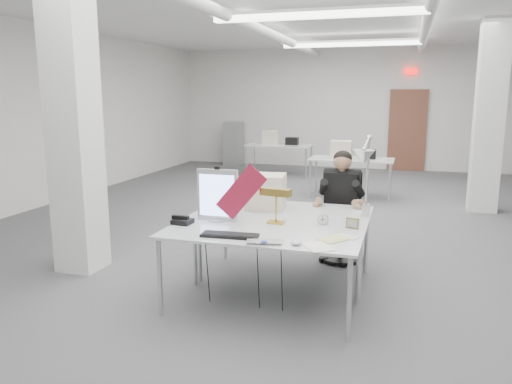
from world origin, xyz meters
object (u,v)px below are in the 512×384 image
beige_monitor (266,192)px  architect_lamp (365,180)px  seated_person (342,188)px  desk_main (262,233)px  laptop (264,244)px  bankers_lamp (276,206)px  desk_phone (183,222)px  office_chair (341,218)px  monitor (218,195)px

beige_monitor → architect_lamp: 1.12m
seated_person → architect_lamp: 1.03m
desk_main → beige_monitor: (-0.21, 0.89, 0.20)m
seated_person → beige_monitor: size_ratio=2.28×
desk_main → laptop: (0.13, -0.39, 0.02)m
bankers_lamp → seated_person: bearing=79.2°
bankers_lamp → beige_monitor: (-0.26, 0.56, 0.01)m
laptop → seated_person: bearing=66.8°
desk_main → seated_person: 1.66m
desk_main → desk_phone: bearing=176.7°
bankers_lamp → beige_monitor: beige_monitor is taller
bankers_lamp → architect_lamp: (0.81, 0.30, 0.24)m
office_chair → monitor: monitor is taller
monitor → laptop: size_ratio=1.70×
seated_person → desk_phone: bearing=-128.6°
office_chair → beige_monitor: 1.10m
office_chair → architect_lamp: (0.34, -0.99, 0.63)m
bankers_lamp → desk_phone: 0.91m
desk_main → bankers_lamp: bankers_lamp is taller
desk_main → laptop: 0.41m
bankers_lamp → laptop: bearing=-73.3°
office_chair → seated_person: (0.00, -0.05, 0.37)m
seated_person → architect_lamp: (0.34, -0.94, 0.26)m
laptop → bankers_lamp: size_ratio=0.86×
bankers_lamp → monitor: bearing=-164.1°
seated_person → bankers_lamp: (-0.47, -1.24, 0.03)m
office_chair → seated_person: seated_person is taller
desk_main → beige_monitor: 0.94m
seated_person → laptop: bearing=-98.7°
beige_monitor → laptop: bearing=-81.5°
desk_phone → beige_monitor: size_ratio=0.44×
office_chair → bankers_lamp: (-0.47, -1.29, 0.40)m
desk_main → architect_lamp: bearing=36.4°
desk_phone → desk_main: bearing=1.5°
architect_lamp → beige_monitor: bearing=155.3°
desk_main → architect_lamp: architect_lamp is taller
office_chair → seated_person: size_ratio=1.17×
desk_main → bankers_lamp: (0.04, 0.33, 0.19)m
seated_person → desk_phone: (-1.32, -1.52, -0.12)m
bankers_lamp → desk_phone: (-0.85, -0.28, -0.15)m
office_chair → monitor: bearing=-125.4°
architect_lamp → desk_phone: bearing=-171.3°
monitor → seated_person: bearing=50.5°
bankers_lamp → beige_monitor: size_ratio=0.88×
bankers_lamp → beige_monitor: bearing=124.5°
office_chair → laptop: (-0.38, -2.01, 0.24)m
desk_main → office_chair: 1.71m
monitor → laptop: (0.66, -0.66, -0.24)m
desk_phone → beige_monitor: bearing=59.7°
laptop → beige_monitor: bearing=92.9°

